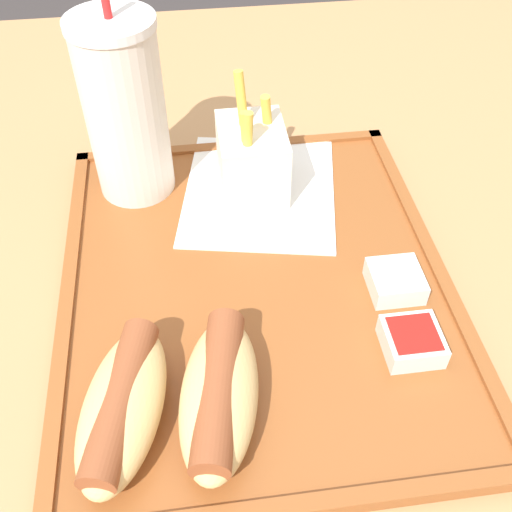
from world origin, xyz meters
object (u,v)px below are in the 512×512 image
at_px(sauce_cup_mayo, 395,280).
at_px(sauce_cup_ketchup, 412,341).
at_px(hot_dog_far, 123,405).
at_px(soda_cup, 125,110).
at_px(hot_dog_near, 219,394).
at_px(fries_carton, 252,158).

height_order(sauce_cup_mayo, sauce_cup_ketchup, same).
bearing_deg(hot_dog_far, soda_cup, -1.54).
relative_size(hot_dog_near, fries_carton, 1.14).
xyz_separation_m(hot_dog_near, sauce_cup_ketchup, (0.03, -0.15, -0.01)).
relative_size(hot_dog_near, sauce_cup_mayo, 3.19).
xyz_separation_m(soda_cup, hot_dog_far, (-0.27, 0.01, -0.07)).
bearing_deg(fries_carton, hot_dog_near, 167.45).
distance_m(soda_cup, hot_dog_near, 0.28).
xyz_separation_m(soda_cup, sauce_cup_mayo, (-0.17, -0.22, -0.08)).
bearing_deg(sauce_cup_ketchup, sauce_cup_mayo, -5.17).
height_order(hot_dog_near, sauce_cup_mayo, hot_dog_near).
bearing_deg(sauce_cup_mayo, hot_dog_near, 121.38).
xyz_separation_m(fries_carton, sauce_cup_mayo, (-0.15, -0.10, -0.03)).
distance_m(hot_dog_far, sauce_cup_mayo, 0.24).
bearing_deg(soda_cup, sauce_cup_mayo, -128.20).
bearing_deg(hot_dog_near, sauce_cup_mayo, -58.62).
distance_m(soda_cup, hot_dog_far, 0.27).
height_order(hot_dog_far, sauce_cup_mayo, hot_dog_far).
bearing_deg(soda_cup, hot_dog_near, -167.47).
height_order(soda_cup, fries_carton, soda_cup).
xyz_separation_m(hot_dog_near, fries_carton, (0.25, -0.05, 0.01)).
relative_size(hot_dog_far, sauce_cup_ketchup, 3.22).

